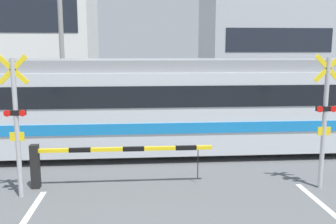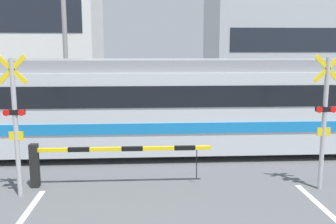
{
  "view_description": "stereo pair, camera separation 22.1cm",
  "coord_description": "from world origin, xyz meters",
  "px_view_note": "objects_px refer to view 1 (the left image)",
  "views": [
    {
      "loc": [
        -0.87,
        -2.85,
        3.43
      ],
      "look_at": [
        0.0,
        7.97,
        1.6
      ],
      "focal_mm": 40.0,
      "sensor_mm": 36.0,
      "label": 1
    },
    {
      "loc": [
        -0.65,
        -2.86,
        3.43
      ],
      "look_at": [
        0.0,
        7.97,
        1.6
      ],
      "focal_mm": 40.0,
      "sensor_mm": 36.0,
      "label": 2
    }
  ],
  "objects_px": {
    "crossing_barrier_near": "(86,157)",
    "crossing_barrier_far": "(210,112)",
    "commuter_train": "(160,103)",
    "crossing_signal_right": "(325,116)",
    "crossing_signal_left": "(16,120)"
  },
  "relations": [
    {
      "from": "commuter_train",
      "to": "crossing_barrier_far",
      "type": "relative_size",
      "value": 3.36
    },
    {
      "from": "crossing_barrier_far",
      "to": "crossing_signal_right",
      "type": "bearing_deg",
      "value": -78.09
    },
    {
      "from": "commuter_train",
      "to": "crossing_signal_right",
      "type": "distance_m",
      "value": 5.29
    },
    {
      "from": "commuter_train",
      "to": "crossing_signal_right",
      "type": "relative_size",
      "value": 4.59
    },
    {
      "from": "crossing_signal_left",
      "to": "crossing_barrier_near",
      "type": "bearing_deg",
      "value": 20.93
    },
    {
      "from": "crossing_barrier_far",
      "to": "crossing_signal_right",
      "type": "relative_size",
      "value": 1.37
    },
    {
      "from": "commuter_train",
      "to": "crossing_barrier_far",
      "type": "height_order",
      "value": "commuter_train"
    },
    {
      "from": "commuter_train",
      "to": "crossing_signal_left",
      "type": "height_order",
      "value": "crossing_signal_left"
    },
    {
      "from": "crossing_signal_left",
      "to": "crossing_barrier_far",
      "type": "bearing_deg",
      "value": 49.88
    },
    {
      "from": "crossing_barrier_far",
      "to": "crossing_signal_left",
      "type": "height_order",
      "value": "crossing_signal_left"
    },
    {
      "from": "commuter_train",
      "to": "crossing_signal_left",
      "type": "distance_m",
      "value": 5.09
    },
    {
      "from": "crossing_signal_left",
      "to": "crossing_signal_right",
      "type": "height_order",
      "value": "same"
    },
    {
      "from": "crossing_barrier_near",
      "to": "crossing_barrier_far",
      "type": "relative_size",
      "value": 1.0
    },
    {
      "from": "commuter_train",
      "to": "crossing_signal_right",
      "type": "bearing_deg",
      "value": -44.36
    },
    {
      "from": "commuter_train",
      "to": "crossing_signal_left",
      "type": "bearing_deg",
      "value": -133.44
    }
  ]
}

